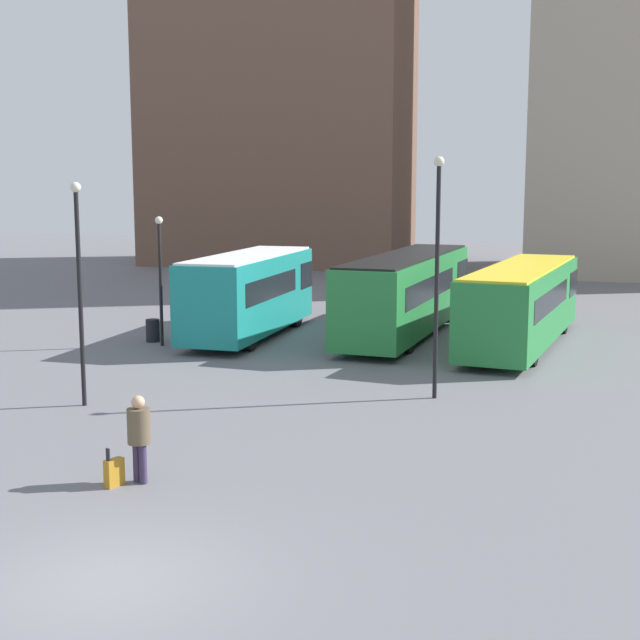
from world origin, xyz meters
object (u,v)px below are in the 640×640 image
lamp_post_0 (79,277)px  lamp_post_2 (437,261)px  traveler (139,431)px  suitcase (114,472)px  bus_0 (250,292)px  bus_1 (408,291)px  bus_2 (522,302)px  lamp_post_1 (160,269)px  trash_bin (153,330)px

lamp_post_0 → lamp_post_2: 9.57m
traveler → suitcase: bearing=151.1°
lamp_post_2 → bus_0: bearing=135.4°
lamp_post_0 → bus_1: bearing=64.4°
suitcase → lamp_post_0: bearing=56.3°
bus_1 → traveler: bearing=178.0°
bus_0 → lamp_post_0: size_ratio=1.52×
bus_1 → lamp_post_0: bearing=159.2°
bus_2 → lamp_post_0: 16.47m
bus_1 → lamp_post_1: (-8.26, -4.93, 1.12)m
bus_1 → lamp_post_0: 15.18m
suitcase → lamp_post_0: size_ratio=0.14×
suitcase → lamp_post_2: bearing=-8.1°
bus_0 → suitcase: size_ratio=11.26×
lamp_post_2 → lamp_post_1: bearing=153.3°
bus_2 → bus_0: bearing=102.0°
lamp_post_2 → bus_1: bearing=103.5°
bus_1 → bus_2: bus_1 is taller
traveler → suitcase: traveler is taller
bus_1 → lamp_post_0: (-6.51, -13.60, 1.76)m
bus_0 → bus_2: bus_0 is taller
bus_1 → bus_2: (4.47, -1.47, -0.11)m
suitcase → lamp_post_2: 10.86m
suitcase → traveler: bearing=-28.9°
suitcase → lamp_post_2: (5.13, 8.89, 3.55)m
lamp_post_0 → lamp_post_1: 8.87m
lamp_post_2 → trash_bin: 13.42m
traveler → lamp_post_0: 7.23m
traveler → lamp_post_2: size_ratio=0.27×
bus_0 → trash_bin: 3.99m
suitcase → lamp_post_2: size_ratio=0.12×
bus_0 → bus_1: size_ratio=0.72×
lamp_post_2 → bus_2: bearing=77.4°
lamp_post_0 → bus_2: bearing=47.8°
traveler → lamp_post_0: size_ratio=0.30×
bus_0 → lamp_post_0: (-0.70, -11.44, 1.75)m
bus_0 → bus_1: 6.20m
bus_0 → bus_1: (5.81, 2.16, -0.02)m
bus_0 → traveler: bearing=-167.3°
traveler → bus_0: bearing=33.9°
bus_2 → trash_bin: 13.77m
bus_1 → lamp_post_1: lamp_post_1 is taller
lamp_post_0 → lamp_post_1: bearing=101.4°
bus_2 → lamp_post_1: (-12.73, -3.46, 1.23)m
lamp_post_0 → trash_bin: size_ratio=7.00×
bus_1 → traveler: bus_1 is taller
suitcase → lamp_post_0: 7.54m
bus_0 → lamp_post_0: 11.59m
bus_1 → traveler: 19.05m
bus_1 → suitcase: (-2.65, -19.23, -1.44)m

